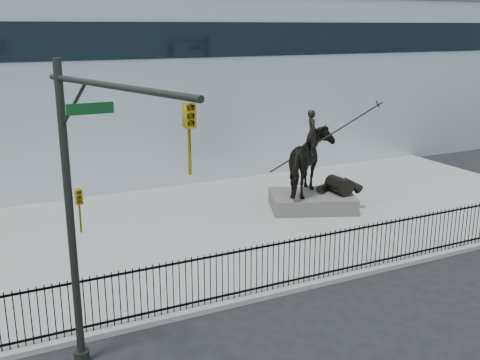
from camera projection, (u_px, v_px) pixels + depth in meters
name	position (u px, v px, depth m)	size (l,w,h in m)	color
ground	(333.00, 303.00, 15.98)	(120.00, 120.00, 0.00)	black
plaza	(229.00, 225.00, 22.01)	(30.00, 12.00, 0.15)	gray
building	(132.00, 83.00, 32.08)	(44.00, 14.00, 9.00)	silver
picket_fence	(310.00, 258.00, 16.82)	(22.10, 0.10, 1.50)	black
statue_plinth	(312.00, 201.00, 23.70)	(3.44, 2.36, 0.64)	#4F4C48
equestrian_statue	(315.00, 163.00, 23.26)	(4.11, 3.40, 3.74)	black
traffic_signal_left	(88.00, 207.00, 11.49)	(1.52, 4.84, 7.00)	black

